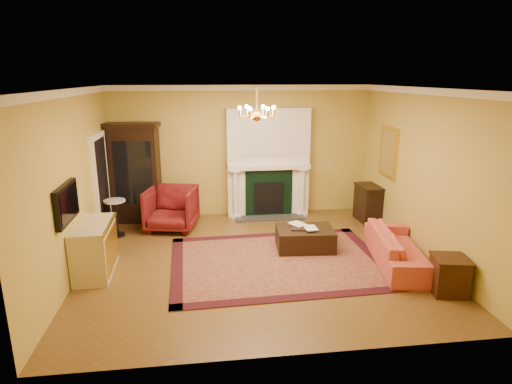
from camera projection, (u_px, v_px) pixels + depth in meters
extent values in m
cube|color=brown|center=(257.00, 260.00, 7.68)|extent=(6.00, 5.50, 0.02)
cube|color=white|center=(257.00, 88.00, 6.88)|extent=(6.00, 5.50, 0.02)
cube|color=gold|center=(241.00, 151.00, 9.92)|extent=(6.00, 0.02, 3.00)
cube|color=gold|center=(290.00, 237.00, 4.64)|extent=(6.00, 0.02, 3.00)
cube|color=gold|center=(72.00, 184.00, 6.91)|extent=(0.02, 5.50, 3.00)
cube|color=gold|center=(423.00, 174.00, 7.65)|extent=(0.02, 5.50, 3.00)
cube|color=white|center=(268.00, 163.00, 9.90)|extent=(1.90, 0.32, 2.50)
cube|color=silver|center=(269.00, 138.00, 9.58)|extent=(1.10, 0.01, 0.80)
cube|color=black|center=(269.00, 194.00, 9.92)|extent=(1.10, 0.02, 1.10)
cube|color=black|center=(269.00, 198.00, 9.94)|extent=(0.70, 0.02, 0.75)
cube|color=#333333|center=(270.00, 217.00, 9.94)|extent=(1.60, 0.50, 0.04)
cube|color=white|center=(268.00, 166.00, 9.86)|extent=(1.90, 0.44, 0.10)
cylinder|color=white|center=(235.00, 193.00, 9.80)|extent=(0.14, 0.14, 1.18)
cylinder|color=white|center=(302.00, 191.00, 9.99)|extent=(0.14, 0.14, 1.18)
cube|color=white|center=(241.00, 88.00, 9.50)|extent=(6.00, 0.08, 0.12)
cube|color=white|center=(65.00, 93.00, 6.54)|extent=(0.08, 5.50, 0.12)
cube|color=white|center=(429.00, 91.00, 7.27)|extent=(0.08, 5.50, 0.12)
cube|color=white|center=(101.00, 185.00, 8.66)|extent=(0.08, 1.05, 2.10)
cube|color=black|center=(103.00, 187.00, 8.67)|extent=(0.02, 0.85, 1.95)
cube|color=black|center=(66.00, 203.00, 6.38)|extent=(0.08, 0.95, 0.58)
cube|color=black|center=(70.00, 203.00, 6.39)|extent=(0.01, 0.85, 0.48)
cube|color=gold|center=(389.00, 152.00, 8.95)|extent=(0.05, 0.76, 1.05)
cube|color=white|center=(387.00, 152.00, 8.94)|extent=(0.01, 0.62, 0.90)
cylinder|color=gold|center=(257.00, 101.00, 6.94)|extent=(0.03, 0.03, 0.40)
sphere|color=gold|center=(257.00, 116.00, 7.00)|extent=(0.16, 0.16, 0.16)
sphere|color=#FFE5B2|center=(274.00, 108.00, 7.00)|extent=(0.07, 0.07, 0.07)
sphere|color=#FFE5B2|center=(263.00, 107.00, 7.22)|extent=(0.07, 0.07, 0.07)
sphere|color=#FFE5B2|center=(247.00, 107.00, 7.18)|extent=(0.07, 0.07, 0.07)
sphere|color=#FFE5B2|center=(240.00, 108.00, 6.93)|extent=(0.07, 0.07, 0.07)
sphere|color=#FFE5B2|center=(250.00, 109.00, 6.72)|extent=(0.07, 0.07, 0.07)
sphere|color=#FFE5B2|center=(268.00, 109.00, 6.75)|extent=(0.07, 0.07, 0.07)
cube|color=#4F1210|center=(278.00, 261.00, 7.59)|extent=(3.83, 2.93, 0.01)
cube|color=black|center=(135.00, 175.00, 9.48)|extent=(1.11, 0.61, 2.12)
imported|color=maroon|center=(171.00, 206.00, 9.09)|extent=(1.16, 1.12, 1.02)
cylinder|color=black|center=(117.00, 235.00, 8.81)|extent=(0.30, 0.30, 0.04)
cylinder|color=black|center=(116.00, 218.00, 8.72)|extent=(0.06, 0.06, 0.69)
cylinder|color=white|center=(114.00, 201.00, 8.62)|extent=(0.43, 0.43, 0.03)
cube|color=beige|center=(95.00, 249.00, 7.06)|extent=(0.59, 1.18, 0.86)
imported|color=#CD4A41|center=(400.00, 243.00, 7.39)|extent=(0.93, 2.11, 0.80)
cube|color=#321B0D|center=(449.00, 276.00, 6.43)|extent=(0.56, 0.56, 0.55)
cube|color=black|center=(368.00, 204.00, 9.67)|extent=(0.43, 0.73, 0.79)
cube|color=black|center=(305.00, 238.00, 8.11)|extent=(1.11, 0.84, 0.39)
cube|color=black|center=(301.00, 228.00, 8.06)|extent=(0.44, 0.36, 0.03)
imported|color=gray|center=(293.00, 218.00, 8.06)|extent=(0.22, 0.14, 0.32)
imported|color=gray|center=(305.00, 221.00, 7.92)|extent=(0.22, 0.03, 0.31)
cylinder|color=gray|center=(237.00, 163.00, 9.74)|extent=(0.10, 0.10, 0.08)
cone|color=#0E330F|center=(236.00, 155.00, 9.69)|extent=(0.14, 0.14, 0.31)
cylinder|color=gray|center=(299.00, 161.00, 9.92)|extent=(0.11, 0.11, 0.09)
cone|color=#0E330F|center=(299.00, 152.00, 9.86)|extent=(0.17, 0.17, 0.35)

